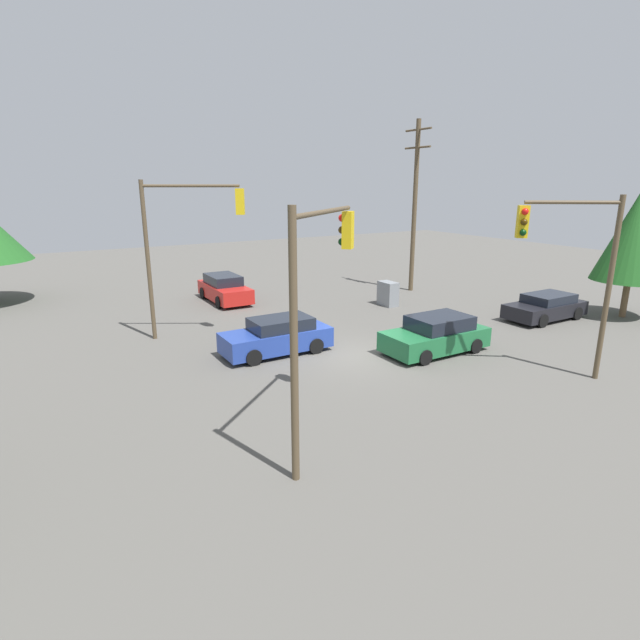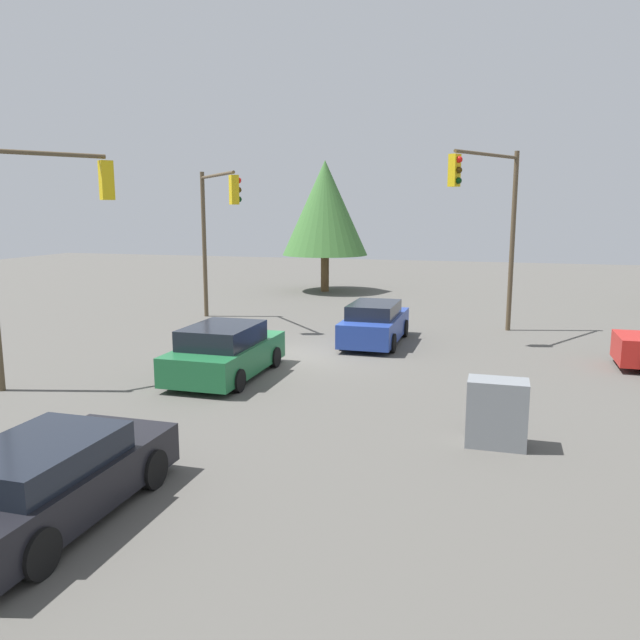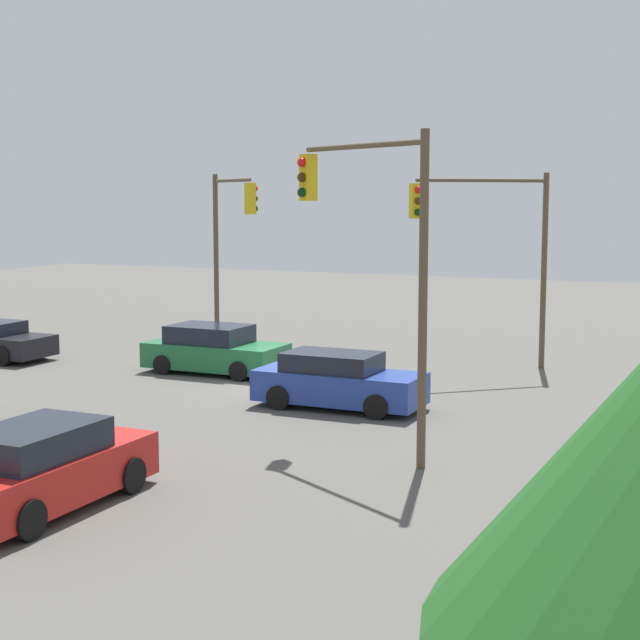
{
  "view_description": "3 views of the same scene",
  "coord_description": "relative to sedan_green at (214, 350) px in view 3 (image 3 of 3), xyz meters",
  "views": [
    {
      "loc": [
        -15.43,
        10.75,
        6.6
      ],
      "look_at": [
        1.28,
        0.87,
        1.27
      ],
      "focal_mm": 28.0,
      "sensor_mm": 36.0,
      "label": 1
    },
    {
      "loc": [
        5.91,
        -18.47,
        4.56
      ],
      "look_at": [
        0.97,
        -1.44,
        1.45
      ],
      "focal_mm": 35.0,
      "sensor_mm": 36.0,
      "label": 2
    },
    {
      "loc": [
        24.61,
        12.53,
        5.43
      ],
      "look_at": [
        -0.83,
        0.83,
        1.91
      ],
      "focal_mm": 55.0,
      "sensor_mm": 36.0,
      "label": 3
    }
  ],
  "objects": [
    {
      "name": "sedan_blue",
      "position": [
        3.11,
        5.56,
        -0.01
      ],
      "size": [
        1.87,
        4.35,
        1.45
      ],
      "color": "#233D93",
      "rests_on": "ground_plane"
    },
    {
      "name": "traffic_signal_aux",
      "position": [
        -4.26,
        -1.86,
        3.54
      ],
      "size": [
        2.09,
        2.73,
        6.25
      ],
      "rotation": [
        0.0,
        0.0,
        0.93
      ],
      "color": "brown",
      "rests_on": "ground_plane"
    },
    {
      "name": "sedan_red",
      "position": [
        12.88,
        4.19,
        0.03
      ],
      "size": [
        4.45,
        1.93,
        1.52
      ],
      "rotation": [
        0.0,
        0.0,
        1.57
      ],
      "color": "red",
      "rests_on": "ground_plane"
    },
    {
      "name": "sedan_green",
      "position": [
        0.0,
        0.0,
        0.0
      ],
      "size": [
        2.07,
        4.33,
        1.48
      ],
      "color": "#1E6638",
      "rests_on": "ground_plane"
    },
    {
      "name": "traffic_signal_main",
      "position": [
        6.84,
        7.99,
        3.91
      ],
      "size": [
        2.29,
        3.76,
        6.74
      ],
      "rotation": [
        0.0,
        0.0,
        4.19
      ],
      "color": "brown",
      "rests_on": "ground_plane"
    },
    {
      "name": "ground_plane",
      "position": [
        1.31,
        3.01,
        -0.7
      ],
      "size": [
        80.0,
        80.0,
        0.0
      ],
      "primitive_type": "plane",
      "color": "#54514C"
    },
    {
      "name": "traffic_signal_cross",
      "position": [
        -3.88,
        7.72,
        3.58
      ],
      "size": [
        3.23,
        3.6,
        6.19
      ],
      "rotation": [
        0.0,
        0.0,
        -0.85
      ],
      "color": "brown",
      "rests_on": "ground_plane"
    }
  ]
}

